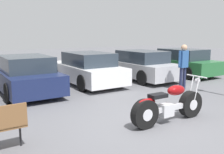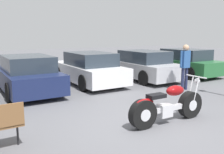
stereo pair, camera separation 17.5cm
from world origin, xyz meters
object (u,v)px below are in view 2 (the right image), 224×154
object	(u,v)px
parked_car_navy	(27,75)
parked_car_white	(88,69)
person_standing	(185,63)
parked_car_green	(183,63)
motorcycle	(167,106)
parked_car_silver	(141,66)

from	to	relation	value
parked_car_navy	parked_car_white	xyz separation A→B (m)	(2.63, 0.20, 0.00)
parked_car_navy	person_standing	world-z (taller)	person_standing
parked_car_navy	parked_car_green	bearing A→B (deg)	-1.71
motorcycle	person_standing	world-z (taller)	person_standing
motorcycle	parked_car_navy	xyz separation A→B (m)	(-2.10, 5.15, 0.22)
parked_car_green	parked_car_white	bearing A→B (deg)	175.26
motorcycle	parked_car_silver	xyz separation A→B (m)	(3.17, 5.03, 0.22)
parked_car_green	person_standing	bearing A→B (deg)	-135.95
parked_car_white	person_standing	size ratio (longest dim) A/B	2.45
motorcycle	parked_car_green	distance (m)	7.60
parked_car_white	parked_car_green	xyz separation A→B (m)	(5.27, -0.44, 0.00)
parked_car_silver	person_standing	size ratio (longest dim) A/B	2.45
parked_car_white	parked_car_green	size ratio (longest dim) A/B	1.00
parked_car_navy	parked_car_silver	distance (m)	5.27
person_standing	parked_car_silver	bearing A→B (deg)	89.31
parked_car_silver	parked_car_green	xyz separation A→B (m)	(2.63, -0.12, 0.00)
parked_car_silver	parked_car_white	bearing A→B (deg)	173.12
motorcycle	parked_car_silver	size ratio (longest dim) A/B	0.52
parked_car_white	parked_car_silver	size ratio (longest dim) A/B	1.00
motorcycle	parked_car_green	size ratio (longest dim) A/B	0.52
parked_car_silver	parked_car_green	bearing A→B (deg)	-2.59
parked_car_navy	parked_car_silver	xyz separation A→B (m)	(5.27, -0.12, 0.00)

